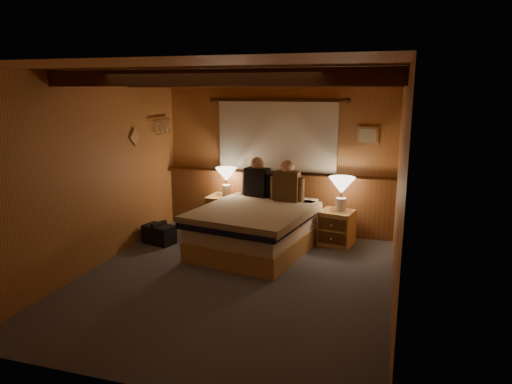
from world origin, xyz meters
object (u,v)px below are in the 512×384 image
at_px(lamp_left, 226,176).
at_px(lamp_right, 342,187).
at_px(nightstand_left, 226,214).
at_px(bed, 256,228).
at_px(nightstand_right, 336,228).
at_px(duffel_bag, 159,234).
at_px(person_left, 257,180).
at_px(person_right, 287,184).

bearing_deg(lamp_left, lamp_right, -4.63).
distance_m(nightstand_left, lamp_left, 0.60).
xyz_separation_m(bed, nightstand_right, (1.04, 0.57, -0.07)).
bearing_deg(nightstand_right, lamp_right, 37.13).
bearing_deg(duffel_bag, bed, 20.99).
xyz_separation_m(nightstand_left, lamp_right, (1.80, -0.10, 0.56)).
distance_m(nightstand_left, nightstand_right, 1.76).
xyz_separation_m(person_left, duffel_bag, (-1.26, -0.79, -0.72)).
bearing_deg(person_left, duffel_bag, -135.55).
distance_m(lamp_left, lamp_right, 1.80).
bearing_deg(duffel_bag, person_left, 48.18).
bearing_deg(lamp_left, bed, -45.99).
bearing_deg(person_left, nightstand_right, 7.52).
relative_size(lamp_right, person_left, 0.79).
distance_m(nightstand_left, duffel_bag, 1.11).
xyz_separation_m(nightstand_left, duffel_bag, (-0.73, -0.82, -0.15)).
relative_size(bed, person_left, 3.25).
distance_m(lamp_left, person_right, 1.05).
relative_size(nightstand_left, person_left, 0.93).
xyz_separation_m(lamp_right, person_left, (-1.27, 0.08, 0.02)).
relative_size(lamp_left, lamp_right, 0.89).
relative_size(nightstand_left, nightstand_right, 1.09).
distance_m(bed, person_left, 0.88).
xyz_separation_m(bed, lamp_left, (-0.71, 0.73, 0.56)).
relative_size(person_left, duffel_bag, 1.22).
height_order(nightstand_left, person_right, person_right).
distance_m(nightstand_left, lamp_right, 1.89).
distance_m(lamp_right, person_right, 0.78).
bearing_deg(lamp_left, person_left, -7.38).
bearing_deg(person_right, person_left, 165.32).
distance_m(bed, person_right, 0.81).
height_order(bed, nightstand_left, bed).
xyz_separation_m(nightstand_left, lamp_left, (0.00, 0.05, 0.60)).
bearing_deg(nightstand_right, person_right, -163.71).
xyz_separation_m(lamp_left, duffel_bag, (-0.73, -0.86, -0.74)).
relative_size(lamp_right, duffel_bag, 0.96).
height_order(lamp_left, person_right, person_right).
height_order(nightstand_left, lamp_right, lamp_right).
distance_m(nightstand_right, lamp_right, 0.60).
xyz_separation_m(person_right, duffel_bag, (-1.76, -0.64, -0.72)).
bearing_deg(lamp_right, nightstand_right, -154.52).
xyz_separation_m(lamp_left, person_left, (0.52, -0.07, -0.02)).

